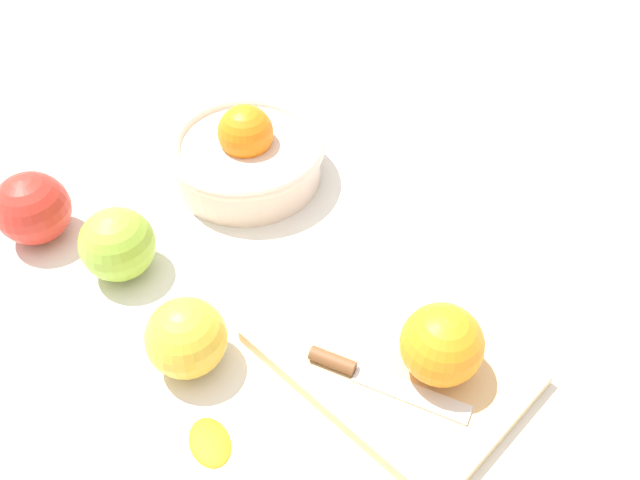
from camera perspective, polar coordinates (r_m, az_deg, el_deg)
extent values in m
plane|color=silver|center=(0.72, -4.88, -4.89)|extent=(2.40, 2.40, 0.00)
cylinder|color=beige|center=(0.84, -6.22, 6.69)|extent=(0.18, 0.18, 0.05)
torus|color=beige|center=(0.82, -6.36, 8.07)|extent=(0.19, 0.19, 0.02)
sphere|color=orange|center=(0.81, -6.33, 9.02)|extent=(0.07, 0.07, 0.07)
cube|color=#DBB77F|center=(0.66, 6.11, -9.83)|extent=(0.27, 0.21, 0.02)
sphere|color=orange|center=(0.62, 10.29, -8.71)|extent=(0.08, 0.08, 0.08)
cube|color=silver|center=(0.63, 7.73, -12.77)|extent=(0.11, 0.07, 0.00)
cylinder|color=brown|center=(0.64, 1.14, -10.14)|extent=(0.05, 0.03, 0.01)
sphere|color=gold|center=(0.65, -11.28, -8.13)|extent=(0.08, 0.08, 0.08)
sphere|color=#8EB738|center=(0.74, -16.79, -0.35)|extent=(0.08, 0.08, 0.08)
sphere|color=red|center=(0.81, -23.19, 2.49)|extent=(0.08, 0.08, 0.08)
ellipsoid|color=orange|center=(0.63, -9.35, -16.43)|extent=(0.06, 0.04, 0.01)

